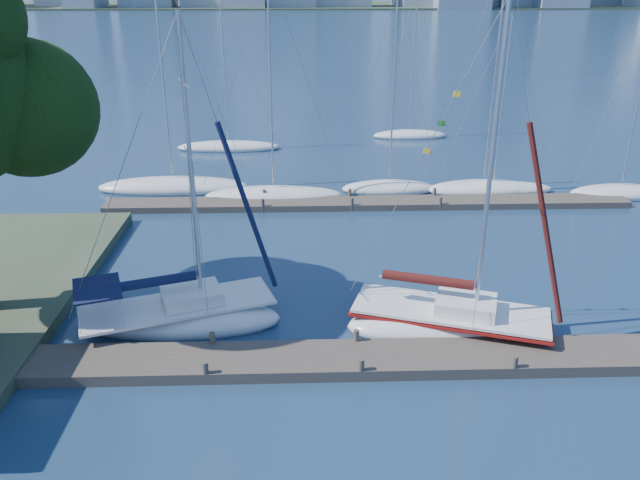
{
  "coord_description": "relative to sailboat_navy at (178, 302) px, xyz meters",
  "views": [
    {
      "loc": [
        -1.89,
        -17.8,
        12.03
      ],
      "look_at": [
        -1.17,
        4.0,
        2.93
      ],
      "focal_mm": 35.0,
      "sensor_mm": 36.0,
      "label": 1
    }
  ],
  "objects": [
    {
      "name": "ground",
      "position": [
        6.5,
        -2.86,
        -0.95
      ],
      "size": [
        700.0,
        700.0,
        0.0
      ],
      "primitive_type": "plane",
      "color": "navy",
      "rests_on": "ground"
    },
    {
      "name": "bg_boat_7",
      "position": [
        13.72,
        29.96,
        -0.72
      ],
      "size": [
        6.13,
        2.34,
        12.1
      ],
      "rotation": [
        0.0,
        0.0,
        0.08
      ],
      "color": "white",
      "rests_on": "ground"
    },
    {
      "name": "bg_boat_4",
      "position": [
        16.44,
        15.43,
        -0.73
      ],
      "size": [
        7.45,
        2.61,
        10.81
      ],
      "rotation": [
        0.0,
        0.0,
        0.09
      ],
      "color": "white",
      "rests_on": "ground"
    },
    {
      "name": "sailboat_navy",
      "position": [
        0.0,
        0.0,
        0.0
      ],
      "size": [
        7.97,
        4.82,
        11.7
      ],
      "rotation": [
        0.0,
        0.0,
        0.33
      ],
      "color": "white",
      "rests_on": "ground"
    },
    {
      "name": "bg_boat_2",
      "position": [
        10.09,
        15.83,
        -0.7
      ],
      "size": [
        6.14,
        4.08,
        12.27
      ],
      "rotation": [
        0.0,
        0.0,
        -0.39
      ],
      "color": "white",
      "rests_on": "ground"
    },
    {
      "name": "bg_boat_3",
      "position": [
        15.83,
        15.42,
        -0.67
      ],
      "size": [
        7.15,
        3.37,
        14.2
      ],
      "rotation": [
        0.0,
        0.0,
        -0.17
      ],
      "color": "white",
      "rests_on": "ground"
    },
    {
      "name": "far_shore",
      "position": [
        6.5,
        317.14,
        -0.95
      ],
      "size": [
        800.0,
        100.0,
        1.5
      ],
      "primitive_type": "cube",
      "color": "#38472D",
      "rests_on": "ground"
    },
    {
      "name": "sailboat_maroon",
      "position": [
        10.09,
        -0.71,
        0.05
      ],
      "size": [
        7.97,
        4.77,
        12.19
      ],
      "rotation": [
        0.0,
        0.0,
        -0.32
      ],
      "color": "white",
      "rests_on": "ground"
    },
    {
      "name": "far_dock",
      "position": [
        8.5,
        13.14,
        -0.77
      ],
      "size": [
        30.0,
        1.8,
        0.36
      ],
      "primitive_type": "cube",
      "color": "#443A32",
      "rests_on": "ground"
    },
    {
      "name": "near_dock",
      "position": [
        6.5,
        -2.86,
        -0.75
      ],
      "size": [
        26.0,
        2.0,
        0.4
      ],
      "primitive_type": "cube",
      "color": "#443A32",
      "rests_on": "ground"
    },
    {
      "name": "bg_boat_1",
      "position": [
        3.04,
        14.58,
        -0.69
      ],
      "size": [
        8.29,
        2.71,
        13.24
      ],
      "rotation": [
        0.0,
        0.0,
        0.06
      ],
      "color": "white",
      "rests_on": "ground"
    },
    {
      "name": "bg_boat_0",
      "position": [
        -3.24,
        16.44,
        -0.67
      ],
      "size": [
        9.45,
        3.48,
        14.69
      ],
      "rotation": [
        0.0,
        0.0,
        -0.11
      ],
      "color": "white",
      "rests_on": "ground"
    },
    {
      "name": "bg_boat_6",
      "position": [
        -0.84,
        26.45,
        -0.73
      ],
      "size": [
        8.11,
        3.69,
        10.98
      ],
      "rotation": [
        0.0,
        0.0,
        -0.22
      ],
      "color": "white",
      "rests_on": "ground"
    },
    {
      "name": "bg_boat_5",
      "position": [
        23.86,
        14.38,
        -0.69
      ],
      "size": [
        6.34,
        2.86,
        12.42
      ],
      "rotation": [
        0.0,
        0.0,
        0.12
      ],
      "color": "white",
      "rests_on": "ground"
    }
  ]
}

